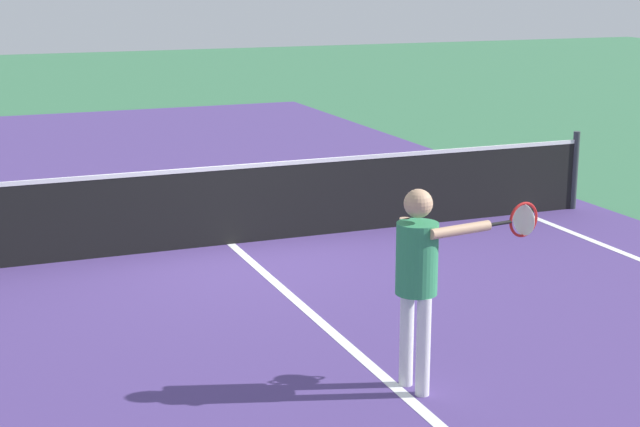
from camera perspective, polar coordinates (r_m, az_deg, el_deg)
The scene contains 5 objects.
ground_plane at distance 11.70m, azimuth -5.24°, elevation -1.79°, with size 60.00×60.00×0.00m, color #38724C.
court_surface_inbounds at distance 11.70m, azimuth -5.24°, elevation -1.79°, with size 10.62×24.40×0.00m, color #4C387A.
line_center_service at distance 8.83m, azimuth 0.78°, elevation -7.00°, with size 0.10×6.40×0.01m, color white.
net at distance 11.58m, azimuth -5.29°, elevation 0.56°, with size 9.88×0.09×1.07m.
player_near at distance 7.40m, azimuth 5.88°, elevation -3.16°, with size 1.20×0.42×1.60m.
Camera 1 is at (-3.17, -10.81, 3.15)m, focal length 54.69 mm.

